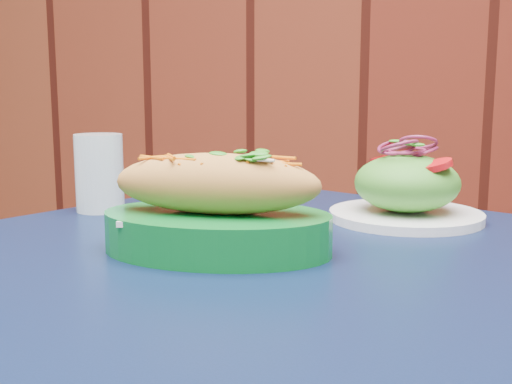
# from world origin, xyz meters

# --- Properties ---
(cafe_table) EXTENTS (1.06, 1.06, 0.75)m
(cafe_table) POSITION_xyz_m (0.09, 1.44, 0.66)
(cafe_table) COLOR black
(cafe_table) RESTS_ON ground
(banh_mi_basket) EXTENTS (0.26, 0.18, 0.12)m
(banh_mi_basket) POSITION_xyz_m (0.03, 1.44, 0.80)
(banh_mi_basket) COLOR #096A24
(banh_mi_basket) RESTS_ON cafe_table
(salad_plate) EXTENTS (0.21, 0.21, 0.11)m
(salad_plate) POSITION_xyz_m (0.22, 1.67, 0.79)
(salad_plate) COLOR white
(salad_plate) RESTS_ON cafe_table
(water_glass) EXTENTS (0.07, 0.07, 0.11)m
(water_glass) POSITION_xyz_m (-0.21, 1.61, 0.81)
(water_glass) COLOR silver
(water_glass) RESTS_ON cafe_table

